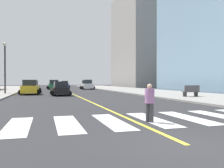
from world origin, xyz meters
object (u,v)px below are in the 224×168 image
car_black_second (61,89)px  car_red_third (33,87)px  car_yellow_fifth (30,88)px  street_lamp (5,63)px  car_blue_sixth (65,84)px  park_bench (191,91)px  car_white_nearest (87,85)px  car_green_fourth (54,85)px  pedestrian_crossing (150,101)px

car_black_second → car_red_third: bearing=105.9°
car_yellow_fifth → street_lamp: bearing=169.0°
car_black_second → street_lamp: size_ratio=0.59×
car_black_second → car_blue_sixth: bearing=82.5°
car_blue_sixth → park_bench: size_ratio=2.23×
car_white_nearest → car_red_third: bearing=42.3°
car_green_fourth → car_yellow_fifth: (-3.53, -18.65, -0.06)m
pedestrian_crossing → car_black_second: bearing=150.4°
car_red_third → pedestrian_crossing: bearing=-78.3°
pedestrian_crossing → car_red_third: bearing=154.5°
car_white_nearest → car_blue_sixth: (-3.30, 15.67, -0.09)m
car_black_second → car_red_third: (-3.57, 11.05, 0.05)m
car_red_third → car_yellow_fifth: (0.03, -7.66, 0.04)m
park_bench → car_red_third: bearing=35.8°
car_blue_sixth → street_lamp: size_ratio=0.64×
car_green_fourth → car_blue_sixth: car_green_fourth is taller
car_red_third → park_bench: 24.53m
park_bench → street_lamp: bearing=53.5°
car_yellow_fifth → park_bench: 19.29m
car_green_fourth → pedestrian_crossing: bearing=-88.6°
car_yellow_fifth → street_lamp: street_lamp is taller
car_red_third → pedestrian_crossing: car_red_third is taller
car_blue_sixth → car_red_third: bearing=75.3°
car_green_fourth → street_lamp: street_lamp is taller
car_white_nearest → car_green_fourth: size_ratio=1.01×
car_white_nearest → pedestrian_crossing: 39.73m
car_white_nearest → car_red_third: (-10.33, -9.30, -0.12)m
car_white_nearest → car_black_second: 21.45m
car_white_nearest → park_bench: car_white_nearest is taller
car_black_second → street_lamp: street_lamp is taller
car_white_nearest → park_bench: size_ratio=2.47×
car_black_second → car_blue_sixth: car_blue_sixth is taller
car_yellow_fifth → pedestrian_crossing: car_yellow_fifth is taller
park_bench → car_black_second: bearing=53.5°
car_blue_sixth → park_bench: 44.62m
pedestrian_crossing → car_blue_sixth: bearing=142.3°
pedestrian_crossing → street_lamp: street_lamp is taller
car_red_third → car_green_fourth: car_green_fourth is taller
park_bench → pedestrian_crossing: size_ratio=1.18×
car_yellow_fifth → car_white_nearest: bearing=61.2°
car_white_nearest → park_bench: bearing=101.3°
car_green_fourth → car_blue_sixth: 14.40m
car_blue_sixth → pedestrian_crossing: 55.15m
pedestrian_crossing → street_lamp: size_ratio=0.24×
car_green_fourth → park_bench: bearing=-69.5°
car_green_fourth → car_red_third: bearing=-109.8°
park_bench → car_yellow_fifth: bearing=50.6°
car_green_fourth → car_blue_sixth: bearing=74.2°
car_blue_sixth → street_lamp: bearing=73.5°
car_yellow_fifth → car_blue_sixth: (6.99, 32.63, -0.02)m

